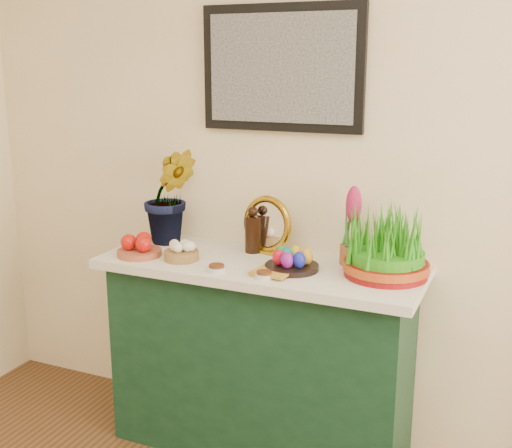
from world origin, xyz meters
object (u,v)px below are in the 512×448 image
(hyacinth_green, at_px, (170,180))
(mirror, at_px, (267,225))
(sideboard, at_px, (260,360))
(wheatgrass_sabzeh, at_px, (387,246))
(book, at_px, (261,266))

(hyacinth_green, relative_size, mirror, 2.25)
(hyacinth_green, bearing_deg, mirror, -30.38)
(sideboard, xyz_separation_m, hyacinth_green, (-0.51, 0.11, 0.77))
(mirror, relative_size, wheatgrass_sabzeh, 0.77)
(hyacinth_green, distance_m, book, 0.66)
(book, bearing_deg, wheatgrass_sabzeh, 21.78)
(sideboard, height_order, book, book)
(mirror, bearing_deg, wheatgrass_sabzeh, -11.34)
(book, bearing_deg, hyacinth_green, 167.19)
(sideboard, bearing_deg, mirror, 102.36)
(wheatgrass_sabzeh, bearing_deg, sideboard, -176.69)
(sideboard, bearing_deg, wheatgrass_sabzeh, 3.31)
(hyacinth_green, height_order, book, hyacinth_green)
(mirror, xyz_separation_m, wheatgrass_sabzeh, (0.57, -0.11, -0.00))
(wheatgrass_sabzeh, bearing_deg, mirror, 168.66)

